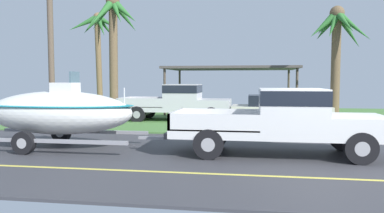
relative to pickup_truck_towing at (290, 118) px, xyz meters
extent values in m
cube|color=#38383D|center=(0.99, -0.60, -1.06)|extent=(36.00, 8.00, 0.06)
cube|color=#477538|center=(0.99, 10.40, -1.03)|extent=(36.00, 14.00, 0.11)
cube|color=#DBCC4C|center=(0.99, -2.40, -1.02)|extent=(34.20, 0.12, 0.01)
cube|color=silver|center=(-0.37, 0.00, -0.40)|extent=(5.73, 1.99, 0.22)
cube|color=silver|center=(1.70, 0.00, -0.10)|extent=(1.60, 1.99, 0.38)
cube|color=silver|center=(0.03, 0.00, 0.26)|extent=(1.72, 1.99, 1.10)
cube|color=black|center=(0.03, 0.00, 0.58)|extent=(1.74, 2.01, 0.38)
cube|color=#9D9D9D|center=(-2.03, 0.00, -0.27)|extent=(2.41, 1.99, 0.04)
cube|color=silver|center=(-2.03, 0.96, -0.06)|extent=(2.41, 0.08, 0.45)
cube|color=silver|center=(-2.03, -0.96, -0.06)|extent=(2.41, 0.08, 0.45)
cube|color=silver|center=(-3.19, 0.00, -0.06)|extent=(0.08, 1.99, 0.45)
cube|color=#333338|center=(-3.29, 0.00, -0.46)|extent=(0.12, 1.79, 0.16)
sphere|color=#B2B2B7|center=(-3.41, 0.00, -0.41)|extent=(0.10, 0.10, 0.10)
cylinder|color=black|center=(1.62, 0.88, -0.63)|extent=(0.80, 0.28, 0.80)
cylinder|color=#9E9EA3|center=(1.62, 0.88, -0.63)|extent=(0.36, 0.29, 0.36)
cylinder|color=black|center=(1.62, -0.88, -0.63)|extent=(0.80, 0.28, 0.80)
cylinder|color=#9E9EA3|center=(1.62, -0.88, -0.63)|extent=(0.36, 0.29, 0.36)
cylinder|color=black|center=(-2.15, 0.88, -0.63)|extent=(0.80, 0.28, 0.80)
cylinder|color=#9E9EA3|center=(-2.15, 0.88, -0.63)|extent=(0.36, 0.29, 0.36)
cylinder|color=black|center=(-2.15, -0.88, -0.63)|extent=(0.80, 0.28, 0.80)
cylinder|color=#9E9EA3|center=(-2.15, -0.88, -0.63)|extent=(0.36, 0.29, 0.36)
cube|color=gray|center=(-3.86, 0.00, -0.65)|extent=(0.90, 0.10, 0.08)
cube|color=gray|center=(-6.82, 0.98, -0.65)|extent=(5.02, 0.12, 0.10)
cube|color=gray|center=(-6.82, -0.98, -0.65)|extent=(5.02, 0.12, 0.10)
cylinder|color=black|center=(-7.32, 1.04, -0.71)|extent=(0.64, 0.22, 0.64)
cylinder|color=#9E9EA3|center=(-7.32, 1.04, -0.71)|extent=(0.29, 0.23, 0.29)
cylinder|color=black|center=(-7.32, -1.04, -0.71)|extent=(0.64, 0.22, 0.64)
cylinder|color=#9E9EA3|center=(-7.32, -1.04, -0.71)|extent=(0.29, 0.23, 0.29)
ellipsoid|color=white|center=(-6.82, 0.00, 0.05)|extent=(4.62, 1.91, 1.30)
ellipsoid|color=teal|center=(-6.82, 0.00, 0.28)|extent=(4.71, 1.94, 0.12)
cube|color=silver|center=(-6.59, 0.00, 0.64)|extent=(0.70, 0.60, 0.65)
cube|color=slate|center=(-6.29, 0.00, 1.12)|extent=(0.06, 0.56, 0.36)
cylinder|color=silver|center=(-4.74, 0.00, 0.57)|extent=(0.04, 0.04, 0.50)
cube|color=silver|center=(-4.80, 7.80, -0.40)|extent=(5.50, 2.03, 0.22)
cube|color=silver|center=(-2.82, 7.80, -0.10)|extent=(1.54, 2.03, 0.38)
cube|color=silver|center=(-4.41, 7.80, 0.27)|extent=(1.65, 2.03, 1.12)
cube|color=black|center=(-4.41, 7.80, 0.60)|extent=(1.67, 2.05, 0.38)
cube|color=gray|center=(-6.39, 7.80, -0.27)|extent=(2.31, 2.03, 0.04)
cube|color=silver|center=(-6.39, 8.78, -0.06)|extent=(2.31, 0.08, 0.45)
cube|color=silver|center=(-6.39, 6.83, -0.06)|extent=(2.31, 0.08, 0.45)
cube|color=silver|center=(-7.51, 7.80, -0.06)|extent=(0.08, 2.03, 0.45)
cube|color=#333338|center=(-7.61, 7.80, -0.46)|extent=(0.12, 1.83, 0.16)
sphere|color=#B2B2B7|center=(-7.73, 7.80, -0.41)|extent=(0.10, 0.10, 0.10)
cylinder|color=black|center=(-2.89, 8.70, -0.63)|extent=(0.80, 0.28, 0.80)
cylinder|color=#9E9EA3|center=(-2.89, 8.70, -0.63)|extent=(0.36, 0.29, 0.36)
cylinder|color=black|center=(-2.89, 6.90, -0.63)|extent=(0.80, 0.28, 0.80)
cylinder|color=#9E9EA3|center=(-2.89, 6.90, -0.63)|extent=(0.36, 0.29, 0.36)
cylinder|color=black|center=(-6.51, 8.70, -0.63)|extent=(0.80, 0.28, 0.80)
cylinder|color=#9E9EA3|center=(-6.51, 8.70, -0.63)|extent=(0.36, 0.29, 0.36)
cylinder|color=black|center=(-6.51, 6.90, -0.63)|extent=(0.80, 0.28, 0.80)
cylinder|color=#9E9EA3|center=(-6.51, 6.90, -0.63)|extent=(0.36, 0.29, 0.36)
cube|color=beige|center=(0.29, 7.13, -0.50)|extent=(4.43, 1.84, 0.70)
cube|color=black|center=(0.06, 7.13, 0.10)|extent=(2.48, 1.69, 0.50)
cylinder|color=black|center=(1.79, 7.97, -0.70)|extent=(0.66, 0.22, 0.66)
cylinder|color=#9E9EA3|center=(1.79, 7.97, -0.70)|extent=(0.30, 0.23, 0.30)
cylinder|color=black|center=(1.79, 6.30, -0.70)|extent=(0.66, 0.22, 0.66)
cylinder|color=#9E9EA3|center=(1.79, 6.30, -0.70)|extent=(0.30, 0.23, 0.30)
cylinder|color=black|center=(-1.22, 7.97, -0.70)|extent=(0.66, 0.22, 0.66)
cylinder|color=#9E9EA3|center=(-1.22, 7.97, -0.70)|extent=(0.30, 0.23, 0.30)
cylinder|color=black|center=(-1.22, 6.30, -0.70)|extent=(0.66, 0.22, 0.66)
cylinder|color=#9E9EA3|center=(-1.22, 6.30, -0.70)|extent=(0.30, 0.23, 0.30)
cylinder|color=#4C4238|center=(1.39, 14.89, 0.34)|extent=(0.14, 0.14, 2.73)
cylinder|color=#4C4238|center=(1.39, 10.34, 0.34)|extent=(0.14, 0.14, 2.73)
cylinder|color=#4C4238|center=(-5.95, 14.89, 0.34)|extent=(0.14, 0.14, 2.73)
cylinder|color=#4C4238|center=(-5.95, 10.34, 0.34)|extent=(0.14, 0.14, 2.73)
cube|color=#4C4742|center=(-2.28, 12.62, 1.77)|extent=(7.85, 5.05, 0.14)
cylinder|color=brown|center=(2.84, 7.89, 1.56)|extent=(0.42, 0.43, 5.18)
cone|color=#2D6B2D|center=(3.57, 7.77, 3.50)|extent=(1.71, 0.58, 1.53)
cone|color=#2D6B2D|center=(3.46, 8.25, 3.37)|extent=(1.64, 1.17, 1.80)
cone|color=#2D6B2D|center=(2.96, 8.78, 3.73)|extent=(0.53, 1.94, 1.11)
cone|color=#2D6B2D|center=(2.51, 8.44, 3.74)|extent=(1.15, 1.52, 1.18)
cone|color=#2D6B2D|center=(2.42, 8.00, 3.55)|extent=(1.28, 0.71, 1.44)
cone|color=#2D6B2D|center=(2.23, 7.68, 3.59)|extent=(1.63, 0.91, 1.45)
cone|color=#2D6B2D|center=(2.61, 7.54, 3.56)|extent=(0.95, 1.17, 1.40)
cone|color=#2D6B2D|center=(3.02, 7.09, 3.61)|extent=(0.71, 1.84, 1.35)
cone|color=#2D6B2D|center=(3.37, 7.28, 3.49)|extent=(1.47, 1.62, 1.59)
sphere|color=brown|center=(2.84, 7.89, 4.15)|extent=(0.67, 0.67, 0.67)
cylinder|color=brown|center=(-10.87, 12.62, 2.04)|extent=(0.36, 0.68, 6.14)
cone|color=#286028|center=(-10.20, 12.66, 4.71)|extent=(1.55, 0.49, 1.11)
cone|color=#286028|center=(-10.43, 13.20, 4.33)|extent=(1.24, 1.51, 1.74)
cone|color=#286028|center=(-11.08, 13.21, 4.51)|extent=(0.88, 1.57, 1.47)
cone|color=#286028|center=(-11.54, 13.00, 4.64)|extent=(1.69, 1.19, 1.25)
cone|color=#286028|center=(-11.64, 12.15, 4.64)|extent=(1.93, 1.40, 1.32)
cone|color=#286028|center=(-10.95, 11.93, 4.61)|extent=(0.62, 1.67, 1.35)
cone|color=#286028|center=(-10.50, 12.21, 4.44)|extent=(1.21, 1.27, 1.56)
sphere|color=brown|center=(-10.87, 12.62, 5.10)|extent=(0.58, 0.58, 0.58)
cylinder|color=brown|center=(-7.80, 7.22, 1.94)|extent=(0.42, 0.49, 5.93)
cone|color=#2D6B2D|center=(-7.18, 7.10, 4.37)|extent=(1.60, 0.72, 1.40)
cone|color=#2D6B2D|center=(-7.40, 7.80, 4.24)|extent=(1.28, 1.61, 1.61)
cone|color=#2D6B2D|center=(-7.87, 7.69, 4.29)|extent=(0.51, 1.25, 1.41)
cone|color=#2D6B2D|center=(-8.49, 7.57, 4.27)|extent=(1.66, 1.04, 1.47)
cone|color=#2D6B2D|center=(-8.35, 7.06, 4.27)|extent=(1.50, 0.79, 1.53)
cone|color=#2D6B2D|center=(-8.07, 6.55, 4.24)|extent=(1.05, 1.76, 1.64)
cone|color=#2D6B2D|center=(-7.49, 6.91, 4.33)|extent=(1.10, 1.08, 1.36)
sphere|color=brown|center=(-7.80, 7.22, 4.90)|extent=(0.67, 0.67, 0.67)
cylinder|color=brown|center=(-9.35, 4.09, 3.13)|extent=(0.24, 0.24, 8.31)
camera|label=1|loc=(-1.07, -10.46, 1.04)|focal=34.82mm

